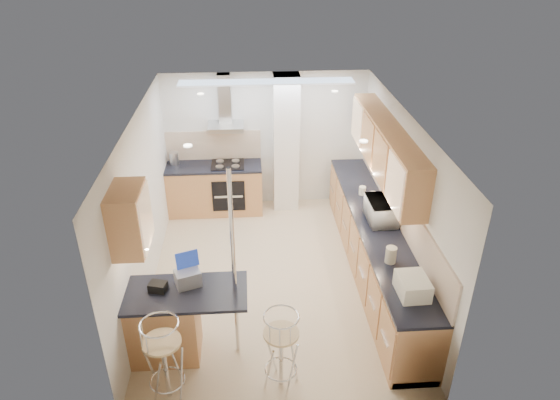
{
  "coord_description": "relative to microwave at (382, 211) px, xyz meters",
  "views": [
    {
      "loc": [
        -0.32,
        -6.06,
        4.63
      ],
      "look_at": [
        0.11,
        0.2,
        1.21
      ],
      "focal_mm": 32.0,
      "sensor_mm": 36.0,
      "label": 1
    }
  ],
  "objects": [
    {
      "name": "bar_stool_near",
      "position": [
        -2.85,
        -2.11,
        -0.55
      ],
      "size": [
        0.57,
        0.57,
        1.07
      ],
      "primitive_type": null,
      "rotation": [
        0.0,
        0.0,
        0.39
      ],
      "color": "tan",
      "rests_on": "ground"
    },
    {
      "name": "peninsula",
      "position": [
        -2.68,
        -1.46,
        -0.61
      ],
      "size": [
        1.47,
        0.72,
        0.94
      ],
      "color": "#C67D4F",
      "rests_on": "ground"
    },
    {
      "name": "bag",
      "position": [
        -2.97,
        -1.41,
        -0.09
      ],
      "size": [
        0.23,
        0.19,
        0.11
      ],
      "primitive_type": "cube",
      "rotation": [
        0.0,
        0.0,
        -0.27
      ],
      "color": "black",
      "rests_on": "peninsula"
    },
    {
      "name": "jar_c",
      "position": [
        -0.13,
        -1.01,
        -0.06
      ],
      "size": [
        0.18,
        0.18,
        0.21
      ],
      "primitive_type": "cylinder",
      "rotation": [
        0.0,
        0.0,
        0.35
      ],
      "color": "#BFB599",
      "rests_on": "right_counter"
    },
    {
      "name": "bread_bin",
      "position": [
        -0.05,
        -1.65,
        -0.05
      ],
      "size": [
        0.35,
        0.43,
        0.22
      ],
      "primitive_type": "cube",
      "rotation": [
        0.0,
        0.0,
        0.04
      ],
      "color": "white",
      "rests_on": "right_counter"
    },
    {
      "name": "back_counter",
      "position": [
        -2.5,
        2.09,
        -0.62
      ],
      "size": [
        1.7,
        0.63,
        0.92
      ],
      "color": "#C67D4F",
      "rests_on": "ground"
    },
    {
      "name": "ground",
      "position": [
        -1.55,
        -0.01,
        -1.08
      ],
      "size": [
        4.8,
        4.8,
        0.0
      ],
      "primitive_type": "plane",
      "color": "beige",
      "rests_on": "ground"
    },
    {
      "name": "kettle",
      "position": [
        -3.2,
        2.18,
        -0.05
      ],
      "size": [
        0.16,
        0.16,
        0.23
      ],
      "primitive_type": "cylinder",
      "color": "silver",
      "rests_on": "back_counter"
    },
    {
      "name": "jar_b",
      "position": [
        -0.1,
        0.82,
        -0.1
      ],
      "size": [
        0.12,
        0.12,
        0.13
      ],
      "primitive_type": "cylinder",
      "rotation": [
        0.0,
        0.0,
        0.1
      ],
      "color": "white",
      "rests_on": "right_counter"
    },
    {
      "name": "laptop",
      "position": [
        -2.63,
        -1.33,
        -0.04
      ],
      "size": [
        0.34,
        0.3,
        0.19
      ],
      "primitive_type": "cube",
      "rotation": [
        0.0,
        0.0,
        0.36
      ],
      "color": "#9B9EA2",
      "rests_on": "peninsula"
    },
    {
      "name": "microwave",
      "position": [
        0.0,
        0.0,
        0.0
      ],
      "size": [
        0.41,
        0.59,
        0.32
      ],
      "primitive_type": "imported",
      "rotation": [
        0.0,
        0.0,
        1.59
      ],
      "color": "white",
      "rests_on": "right_counter"
    },
    {
      "name": "jar_a",
      "position": [
        0.01,
        0.54,
        -0.08
      ],
      "size": [
        0.13,
        0.13,
        0.17
      ],
      "primitive_type": "cylinder",
      "rotation": [
        0.0,
        0.0,
        -0.07
      ],
      "color": "white",
      "rests_on": "right_counter"
    },
    {
      "name": "room_shell",
      "position": [
        -1.23,
        0.36,
        0.46
      ],
      "size": [
        3.64,
        4.84,
        2.51
      ],
      "color": "silver",
      "rests_on": "ground"
    },
    {
      "name": "right_counter",
      "position": [
        -0.05,
        -0.01,
        -0.62
      ],
      "size": [
        0.63,
        4.4,
        0.92
      ],
      "color": "#C67D4F",
      "rests_on": "ground"
    },
    {
      "name": "bar_stool_end",
      "position": [
        -1.59,
        -2.03,
        -0.57
      ],
      "size": [
        0.48,
        0.48,
        1.03
      ],
      "primitive_type": null,
      "rotation": [
        0.0,
        0.0,
        1.42
      ],
      "color": "tan",
      "rests_on": "ground"
    },
    {
      "name": "jar_d",
      "position": [
        0.03,
        -0.19,
        -0.1
      ],
      "size": [
        0.13,
        0.13,
        0.13
      ],
      "primitive_type": "cylinder",
      "rotation": [
        0.0,
        0.0,
        -0.4
      ],
      "color": "white",
      "rests_on": "right_counter"
    }
  ]
}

